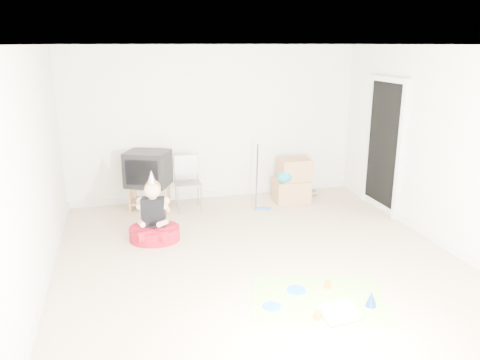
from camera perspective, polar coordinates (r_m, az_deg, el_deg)
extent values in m
plane|color=tan|center=(6.09, 1.89, -9.12)|extent=(5.00, 5.00, 0.00)
cube|color=black|center=(7.80, 17.14, 3.83)|extent=(0.02, 0.90, 2.05)
cube|color=#997145|center=(7.75, -11.05, -0.73)|extent=(0.72, 0.56, 0.03)
cube|color=#997145|center=(7.83, -10.94, -2.56)|extent=(0.72, 0.56, 0.03)
cube|color=#997145|center=(7.72, -13.32, -2.38)|extent=(0.06, 0.06, 0.40)
cube|color=#997145|center=(7.60, -9.12, -2.45)|extent=(0.06, 0.06, 0.40)
cube|color=#997145|center=(8.03, -12.72, -1.61)|extent=(0.06, 0.06, 0.40)
cube|color=#997145|center=(7.91, -8.69, -1.67)|extent=(0.06, 0.06, 0.40)
cube|color=black|center=(7.67, -11.17, 1.39)|extent=(0.82, 0.77, 0.56)
cube|color=gray|center=(7.57, -6.36, -0.49)|extent=(0.42, 0.40, 0.03)
cylinder|color=gray|center=(7.55, -7.75, -0.47)|extent=(0.02, 0.02, 0.91)
cylinder|color=gray|center=(7.59, -4.98, -0.29)|extent=(0.02, 0.02, 0.91)
cube|color=#AA7E52|center=(8.05, 6.27, -1.30)|extent=(0.60, 0.47, 0.38)
cube|color=#AA7E52|center=(7.99, 6.62, 1.31)|extent=(0.51, 0.40, 0.36)
ellipsoid|color=#0D7F91|center=(7.80, 5.50, 0.37)|extent=(0.25, 0.18, 0.20)
cube|color=blue|center=(7.68, 2.77, -3.50)|extent=(0.27, 0.18, 0.03)
cylinder|color=black|center=(7.52, 2.82, 0.18)|extent=(0.15, 0.33, 1.01)
cube|color=#216548|center=(8.48, 8.42, -1.73)|extent=(0.21, 0.26, 0.03)
cube|color=#AA3224|center=(8.47, 8.43, -1.57)|extent=(0.22, 0.26, 0.02)
cube|color=#C2AD89|center=(8.46, 8.44, -1.41)|extent=(0.22, 0.25, 0.03)
cube|color=#216548|center=(8.46, 8.45, -1.25)|extent=(0.22, 0.25, 0.02)
cylinder|color=#A60F21|center=(6.60, -10.37, -6.43)|extent=(0.83, 0.83, 0.19)
cube|color=black|center=(6.49, -10.50, -3.95)|extent=(0.35, 0.24, 0.42)
sphere|color=#CFA58A|center=(6.38, -10.65, -1.26)|extent=(0.26, 0.26, 0.22)
cone|color=silver|center=(6.33, -10.74, 0.41)|extent=(0.12, 0.12, 0.17)
cube|color=#FF35A3|center=(5.20, 9.53, -14.06)|extent=(1.65, 1.40, 0.01)
cube|color=white|center=(4.90, 11.97, -15.60)|extent=(0.36, 0.30, 0.09)
cube|color=green|center=(4.92, 11.94, -15.98)|extent=(0.36, 0.30, 0.01)
cylinder|color=beige|center=(4.77, 11.13, -15.44)|extent=(0.01, 0.01, 0.07)
cylinder|color=beige|center=(4.80, 11.75, -15.28)|extent=(0.01, 0.01, 0.07)
cylinder|color=beige|center=(4.83, 12.37, -15.13)|extent=(0.01, 0.01, 0.07)
cylinder|color=beige|center=(4.85, 12.97, -14.97)|extent=(0.01, 0.01, 0.07)
cylinder|color=beige|center=(4.88, 13.57, -14.81)|extent=(0.01, 0.01, 0.07)
cylinder|color=beige|center=(4.85, 10.47, -14.84)|extent=(0.01, 0.01, 0.07)
cylinder|color=beige|center=(4.88, 11.08, -14.69)|extent=(0.01, 0.01, 0.07)
cylinder|color=beige|center=(4.90, 11.69, -14.54)|extent=(0.01, 0.01, 0.07)
cylinder|color=beige|center=(4.93, 12.29, -14.39)|extent=(0.01, 0.01, 0.07)
cylinder|color=beige|center=(4.96, 12.88, -14.24)|extent=(0.01, 0.01, 0.07)
cylinder|color=blue|center=(5.31, 6.90, -13.18)|extent=(0.23, 0.23, 0.01)
cylinder|color=blue|center=(5.00, 3.90, -15.12)|extent=(0.21, 0.21, 0.01)
cylinder|color=#EC591A|center=(5.39, 10.64, -12.45)|extent=(0.07, 0.07, 0.08)
cylinder|color=#EC591A|center=(4.84, 9.38, -15.99)|extent=(0.08, 0.08, 0.08)
cone|color=#1A41BA|center=(5.14, 15.72, -13.77)|extent=(0.12, 0.12, 0.17)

